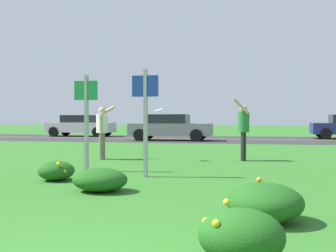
# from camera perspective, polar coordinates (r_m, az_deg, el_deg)

# --- Properties ---
(ground_plane) EXTENTS (120.00, 120.00, 0.00)m
(ground_plane) POSITION_cam_1_polar(r_m,az_deg,el_deg) (13.50, 6.43, -4.16)
(ground_plane) COLOR #2D6B23
(highway_strip) EXTENTS (120.00, 8.59, 0.01)m
(highway_strip) POSITION_cam_1_polar(r_m,az_deg,el_deg) (24.50, 9.02, -1.82)
(highway_strip) COLOR #2D2D30
(highway_strip) RESTS_ON ground
(highway_center_stripe) EXTENTS (120.00, 0.16, 0.00)m
(highway_center_stripe) POSITION_cam_1_polar(r_m,az_deg,el_deg) (24.50, 9.02, -1.81)
(highway_center_stripe) COLOR yellow
(highway_center_stripe) RESTS_ON ground
(daylily_clump_front_left) EXTENTS (0.73, 0.65, 0.48)m
(daylily_clump_front_left) POSITION_cam_1_polar(r_m,az_deg,el_deg) (3.66, 10.03, -14.64)
(daylily_clump_front_left) COLOR #1E5619
(daylily_clump_front_left) RESTS_ON ground
(daylily_clump_mid_left) EXTENTS (0.94, 0.78, 0.40)m
(daylily_clump_mid_left) POSITION_cam_1_polar(r_m,az_deg,el_deg) (7.08, -9.34, -7.30)
(daylily_clump_mid_left) COLOR #1E5619
(daylily_clump_mid_left) RESTS_ON ground
(daylily_clump_front_right) EXTENTS (0.91, 0.92, 0.51)m
(daylily_clump_front_right) POSITION_cam_1_polar(r_m,az_deg,el_deg) (5.11, 13.17, -10.19)
(daylily_clump_front_right) COLOR #1E5619
(daylily_clump_front_right) RESTS_ON ground
(daylily_clump_mid_center) EXTENTS (0.71, 0.73, 0.40)m
(daylily_clump_mid_center) POSITION_cam_1_polar(r_m,az_deg,el_deg) (8.50, -15.09, -5.95)
(daylily_clump_mid_center) COLOR #1E5619
(daylily_clump_mid_center) RESTS_ON ground
(sign_post_near_path) EXTENTS (0.56, 0.10, 2.22)m
(sign_post_near_path) POSITION_cam_1_polar(r_m,az_deg,el_deg) (9.73, -11.18, 1.79)
(sign_post_near_path) COLOR #93969B
(sign_post_near_path) RESTS_ON ground
(sign_post_by_roadside) EXTENTS (0.56, 0.10, 2.25)m
(sign_post_by_roadside) POSITION_cam_1_polar(r_m,az_deg,el_deg) (8.66, -3.12, 2.02)
(sign_post_by_roadside) COLOR #93969B
(sign_post_by_roadside) RESTS_ON ground
(person_thrower_white_shirt) EXTENTS (0.51, 0.52, 1.61)m
(person_thrower_white_shirt) POSITION_cam_1_polar(r_m,az_deg,el_deg) (12.53, -9.04, -0.30)
(person_thrower_white_shirt) COLOR silver
(person_thrower_white_shirt) RESTS_ON ground
(person_catcher_green_shirt) EXTENTS (0.45, 0.52, 1.80)m
(person_catcher_green_shirt) POSITION_cam_1_polar(r_m,az_deg,el_deg) (12.17, 10.31, -0.16)
(person_catcher_green_shirt) COLOR #287038
(person_catcher_green_shirt) RESTS_ON ground
(frisbee_pale_blue) EXTENTS (0.27, 0.26, 0.13)m
(frisbee_pale_blue) POSITION_cam_1_polar(r_m,az_deg,el_deg) (12.00, -1.24, 2.22)
(frisbee_pale_blue) COLOR #ADD6E5
(car_silver_leftmost) EXTENTS (4.50, 2.00, 1.45)m
(car_silver_leftmost) POSITION_cam_1_polar(r_m,az_deg,el_deg) (28.89, -11.95, 0.06)
(car_silver_leftmost) COLOR #B7BABF
(car_silver_leftmost) RESTS_ON ground
(car_gray_center_left) EXTENTS (4.50, 2.00, 1.45)m
(car_gray_center_left) POSITION_cam_1_polar(r_m,az_deg,el_deg) (22.99, 0.34, -0.16)
(car_gray_center_left) COLOR slate
(car_gray_center_left) RESTS_ON ground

